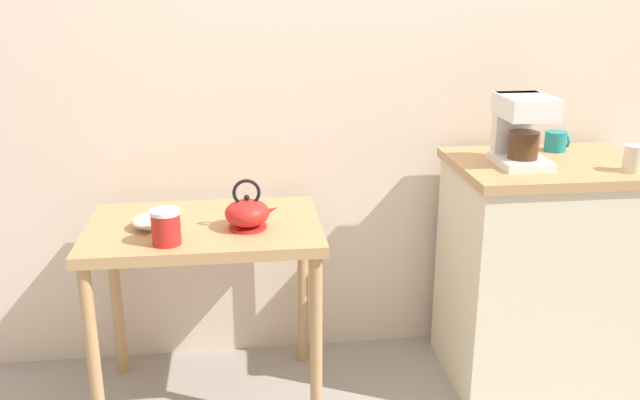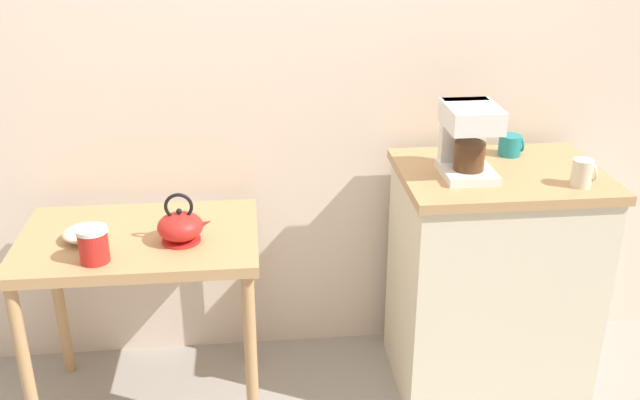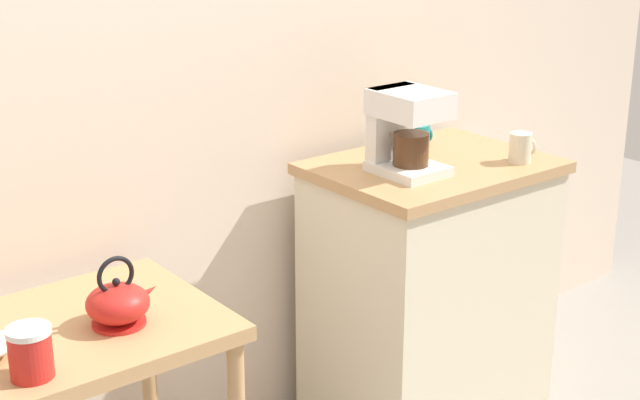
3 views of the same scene
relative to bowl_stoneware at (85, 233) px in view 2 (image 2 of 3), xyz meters
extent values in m
plane|color=gray|center=(0.75, -0.02, -0.76)|extent=(8.00, 8.00, 0.00)
cube|color=beige|center=(0.85, 0.44, 0.64)|extent=(4.40, 0.10, 2.80)
cube|color=tan|center=(0.17, 0.02, -0.05)|extent=(0.84, 0.56, 0.04)
cylinder|color=tan|center=(-0.21, -0.22, -0.41)|extent=(0.04, 0.04, 0.69)
cylinder|color=tan|center=(0.56, -0.22, -0.41)|extent=(0.04, 0.04, 0.69)
cylinder|color=tan|center=(-0.21, 0.26, -0.41)|extent=(0.04, 0.04, 0.69)
cylinder|color=tan|center=(0.56, 0.26, -0.41)|extent=(0.04, 0.04, 0.69)
cube|color=beige|center=(1.49, 0.05, -0.32)|extent=(0.71, 0.53, 0.88)
cube|color=tan|center=(1.49, 0.05, 0.14)|extent=(0.74, 0.56, 0.04)
cylinder|color=beige|center=(0.00, 0.00, -0.02)|extent=(0.07, 0.07, 0.01)
ellipsoid|color=beige|center=(0.00, 0.00, 0.00)|extent=(0.16, 0.16, 0.04)
cylinder|color=red|center=(0.33, -0.04, -0.02)|extent=(0.13, 0.13, 0.01)
ellipsoid|color=red|center=(0.33, -0.04, 0.03)|extent=(0.16, 0.16, 0.10)
cone|color=red|center=(0.41, -0.04, 0.03)|extent=(0.08, 0.03, 0.06)
sphere|color=black|center=(0.33, -0.04, 0.09)|extent=(0.02, 0.02, 0.02)
torus|color=black|center=(0.33, -0.04, 0.10)|extent=(0.10, 0.01, 0.10)
cylinder|color=red|center=(0.06, -0.16, 0.02)|extent=(0.10, 0.10, 0.11)
cylinder|color=white|center=(0.06, -0.16, 0.08)|extent=(0.10, 0.10, 0.01)
cube|color=white|center=(1.35, 0.01, 0.17)|extent=(0.18, 0.22, 0.03)
cube|color=white|center=(1.35, 0.09, 0.29)|extent=(0.16, 0.05, 0.26)
cube|color=white|center=(1.35, 0.01, 0.38)|extent=(0.18, 0.22, 0.08)
cylinder|color=#4C2D19|center=(1.35, 0.00, 0.24)|extent=(0.11, 0.11, 0.10)
cylinder|color=beige|center=(1.71, -0.12, 0.20)|extent=(0.07, 0.07, 0.10)
torus|color=beige|center=(1.75, -0.12, 0.20)|extent=(0.01, 0.06, 0.06)
cylinder|color=teal|center=(1.57, 0.21, 0.20)|extent=(0.09, 0.09, 0.08)
torus|color=teal|center=(1.62, 0.21, 0.20)|extent=(0.01, 0.05, 0.05)
camera|label=1|loc=(0.31, -2.34, 0.82)|focal=38.37mm
camera|label=2|loc=(0.59, -2.32, 1.11)|focal=40.46mm
camera|label=3|loc=(-0.60, -2.04, 1.03)|focal=53.64mm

